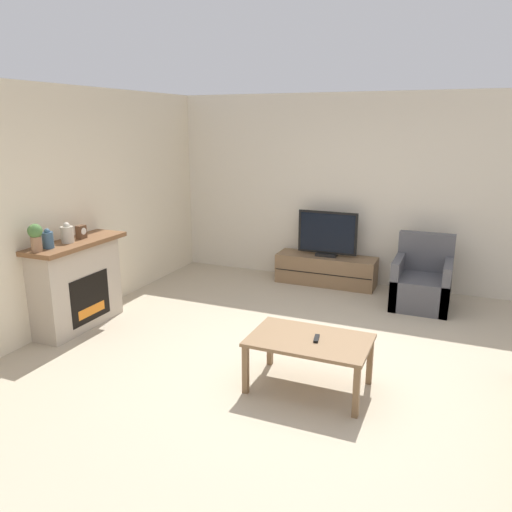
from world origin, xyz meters
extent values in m
plane|color=tan|center=(0.00, 0.00, 0.00)|extent=(24.00, 24.00, 0.00)
cube|color=beige|center=(0.00, 2.79, 1.35)|extent=(12.00, 0.06, 2.70)
cube|color=beige|center=(-2.92, 0.00, 1.35)|extent=(0.06, 12.00, 2.70)
cube|color=#B7A893|center=(-2.71, -0.14, 0.49)|extent=(0.35, 1.11, 0.97)
cube|color=black|center=(-2.53, -0.14, 0.37)|extent=(0.01, 0.61, 0.54)
cube|color=orange|center=(-2.53, -0.14, 0.22)|extent=(0.01, 0.43, 0.11)
cube|color=brown|center=(-2.68, -0.14, 1.00)|extent=(0.47, 1.23, 0.05)
cylinder|color=#385670|center=(-2.69, -0.51, 1.11)|extent=(0.11, 0.11, 0.17)
sphere|color=#385670|center=(-2.69, -0.51, 1.20)|extent=(0.06, 0.06, 0.06)
cylinder|color=beige|center=(-2.69, -0.24, 1.11)|extent=(0.13, 0.13, 0.18)
sphere|color=beige|center=(-2.69, -0.24, 1.21)|extent=(0.07, 0.07, 0.07)
cube|color=brown|center=(-2.69, -0.02, 1.10)|extent=(0.07, 0.11, 0.15)
cylinder|color=white|center=(-2.65, -0.02, 1.11)|extent=(0.00, 0.08, 0.08)
cylinder|color=#936B4C|center=(-2.69, -0.67, 1.10)|extent=(0.10, 0.10, 0.16)
sphere|color=#477038|center=(-2.69, -0.67, 1.24)|extent=(0.15, 0.15, 0.15)
cube|color=brown|center=(-0.50, 2.50, 0.21)|extent=(1.44, 0.44, 0.42)
cube|color=black|center=(-0.50, 2.27, 0.21)|extent=(1.41, 0.01, 0.01)
cube|color=black|center=(-0.50, 2.50, 0.44)|extent=(0.30, 0.18, 0.04)
cube|color=black|center=(-0.50, 2.50, 0.77)|extent=(0.86, 0.03, 0.61)
cube|color=black|center=(-0.50, 2.48, 0.77)|extent=(0.79, 0.01, 0.55)
cube|color=#4C4C51|center=(0.87, 2.07, 0.20)|extent=(0.70, 0.76, 0.40)
cube|color=#4C4C51|center=(0.87, 2.38, 0.65)|extent=(0.70, 0.14, 0.51)
cube|color=#4C4C51|center=(0.57, 2.07, 0.31)|extent=(0.10, 0.76, 0.63)
cube|color=#4C4C51|center=(1.17, 2.07, 0.31)|extent=(0.10, 0.76, 0.63)
cube|color=brown|center=(0.15, -0.46, 0.46)|extent=(1.04, 0.66, 0.03)
cube|color=brown|center=(-0.33, -0.75, 0.22)|extent=(0.05, 0.05, 0.45)
cube|color=brown|center=(0.63, -0.75, 0.22)|extent=(0.05, 0.05, 0.45)
cube|color=brown|center=(-0.33, -0.16, 0.22)|extent=(0.05, 0.05, 0.45)
cube|color=brown|center=(0.63, -0.16, 0.22)|extent=(0.05, 0.05, 0.45)
cube|color=black|center=(0.21, -0.45, 0.49)|extent=(0.07, 0.15, 0.02)
camera|label=1|loc=(1.28, -4.32, 2.30)|focal=35.00mm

